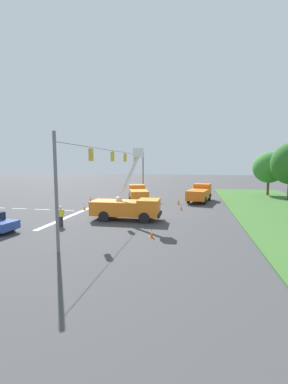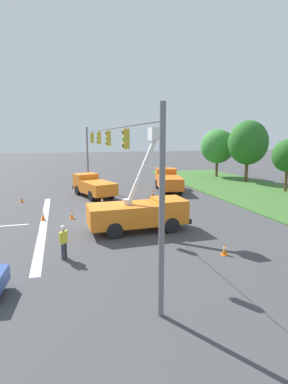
{
  "view_description": "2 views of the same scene",
  "coord_description": "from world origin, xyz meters",
  "px_view_note": "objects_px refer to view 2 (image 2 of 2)",
  "views": [
    {
      "loc": [
        26.69,
        7.96,
        5.33
      ],
      "look_at": [
        2.5,
        3.2,
        2.6
      ],
      "focal_mm": 24.0,
      "sensor_mm": 36.0,
      "label": 1
    },
    {
      "loc": [
        21.96,
        -3.13,
        6.13
      ],
      "look_at": [
        -0.48,
        3.2,
        1.81
      ],
      "focal_mm": 28.0,
      "sensor_mm": 36.0,
      "label": 2
    }
  ],
  "objects_px": {
    "tree_centre": "(288,156)",
    "tree_far_west": "(218,146)",
    "traffic_cone_foreground_left": "(43,216)",
    "traffic_cone_mid_right": "(153,193)",
    "utility_truck_support_far": "(93,186)",
    "traffic_cone_mid_left": "(22,199)",
    "traffic_cone_foreground_right": "(102,201)",
    "traffic_cone_far_left": "(72,215)",
    "utility_truck_bucket_lift": "(139,211)",
    "traffic_cone_lane_edge_b": "(172,202)",
    "tree_west": "(248,143)",
    "traffic_cone_near_bucket": "(225,249)",
    "utility_truck_support_near": "(168,180)",
    "road_worker": "(64,240)"
  },
  "relations": [
    {
      "from": "tree_centre",
      "to": "utility_truck_support_near",
      "type": "bearing_deg",
      "value": -109.23
    },
    {
      "from": "traffic_cone_foreground_right",
      "to": "utility_truck_support_near",
      "type": "bearing_deg",
      "value": 122.35
    },
    {
      "from": "tree_centre",
      "to": "utility_truck_support_far",
      "type": "xyz_separation_m",
      "value": [
        -3.32,
        -21.05,
        -2.91
      ]
    },
    {
      "from": "tree_west",
      "to": "utility_truck_support_near",
      "type": "height_order",
      "value": "tree_west"
    },
    {
      "from": "road_worker",
      "to": "traffic_cone_mid_right",
      "type": "height_order",
      "value": "road_worker"
    },
    {
      "from": "utility_truck_support_far",
      "to": "traffic_cone_lane_edge_b",
      "type": "xyz_separation_m",
      "value": [
        6.03,
        6.45,
        -0.86
      ]
    },
    {
      "from": "tree_centre",
      "to": "road_worker",
      "type": "xyz_separation_m",
      "value": [
        12.59,
        -24.27,
        -3.05
      ]
    },
    {
      "from": "utility_truck_bucket_lift",
      "to": "tree_centre",
      "type": "bearing_deg",
      "value": 115.11
    },
    {
      "from": "utility_truck_support_near",
      "to": "traffic_cone_far_left",
      "type": "xyz_separation_m",
      "value": [
        9.19,
        -11.16,
        -0.91
      ]
    },
    {
      "from": "utility_truck_bucket_lift",
      "to": "traffic_cone_mid_right",
      "type": "height_order",
      "value": "utility_truck_bucket_lift"
    },
    {
      "from": "utility_truck_bucket_lift",
      "to": "traffic_cone_mid_left",
      "type": "distance_m",
      "value": 14.31
    },
    {
      "from": "traffic_cone_foreground_left",
      "to": "utility_truck_bucket_lift",
      "type": "bearing_deg",
      "value": 55.47
    },
    {
      "from": "utility_truck_bucket_lift",
      "to": "road_worker",
      "type": "relative_size",
      "value": 3.79
    },
    {
      "from": "traffic_cone_mid_left",
      "to": "utility_truck_support_near",
      "type": "bearing_deg",
      "value": 97.21
    },
    {
      "from": "traffic_cone_foreground_right",
      "to": "traffic_cone_far_left",
      "type": "relative_size",
      "value": 1.24
    },
    {
      "from": "traffic_cone_foreground_right",
      "to": "traffic_cone_lane_edge_b",
      "type": "xyz_separation_m",
      "value": [
        1.77,
        6.12,
        -0.1
      ]
    },
    {
      "from": "traffic_cone_foreground_left",
      "to": "traffic_cone_mid_right",
      "type": "distance_m",
      "value": 12.16
    },
    {
      "from": "tree_west",
      "to": "utility_truck_support_far",
      "type": "height_order",
      "value": "tree_west"
    },
    {
      "from": "traffic_cone_mid_right",
      "to": "traffic_cone_far_left",
      "type": "relative_size",
      "value": 1.17
    },
    {
      "from": "utility_truck_support_near",
      "to": "traffic_cone_mid_right",
      "type": "height_order",
      "value": "utility_truck_support_near"
    },
    {
      "from": "tree_west",
      "to": "traffic_cone_near_bucket",
      "type": "bearing_deg",
      "value": -36.48
    },
    {
      "from": "utility_truck_bucket_lift",
      "to": "traffic_cone_foreground_left",
      "type": "height_order",
      "value": "utility_truck_bucket_lift"
    },
    {
      "from": "traffic_cone_foreground_right",
      "to": "traffic_cone_mid_right",
      "type": "distance_m",
      "value": 6.02
    },
    {
      "from": "traffic_cone_foreground_left",
      "to": "traffic_cone_foreground_right",
      "type": "height_order",
      "value": "traffic_cone_foreground_right"
    },
    {
      "from": "traffic_cone_mid_right",
      "to": "traffic_cone_foreground_right",
      "type": "bearing_deg",
      "value": -67.47
    },
    {
      "from": "road_worker",
      "to": "traffic_cone_near_bucket",
      "type": "relative_size",
      "value": 2.7
    },
    {
      "from": "traffic_cone_mid_right",
      "to": "utility_truck_bucket_lift",
      "type": "bearing_deg",
      "value": -22.01
    },
    {
      "from": "traffic_cone_foreground_left",
      "to": "traffic_cone_near_bucket",
      "type": "bearing_deg",
      "value": 44.82
    },
    {
      "from": "traffic_cone_mid_right",
      "to": "traffic_cone_far_left",
      "type": "height_order",
      "value": "traffic_cone_mid_right"
    },
    {
      "from": "traffic_cone_foreground_right",
      "to": "traffic_cone_far_left",
      "type": "bearing_deg",
      "value": -35.98
    },
    {
      "from": "tree_far_west",
      "to": "utility_truck_support_far",
      "type": "distance_m",
      "value": 22.65
    },
    {
      "from": "traffic_cone_mid_left",
      "to": "traffic_cone_mid_right",
      "type": "bearing_deg",
      "value": 85.52
    },
    {
      "from": "traffic_cone_mid_left",
      "to": "traffic_cone_mid_right",
      "type": "relative_size",
      "value": 0.84
    },
    {
      "from": "tree_far_west",
      "to": "road_worker",
      "type": "xyz_separation_m",
      "value": [
        26.04,
        -23.16,
        -3.68
      ]
    },
    {
      "from": "utility_truck_bucket_lift",
      "to": "traffic_cone_foreground_right",
      "type": "relative_size",
      "value": 8.48
    },
    {
      "from": "utility_truck_bucket_lift",
      "to": "utility_truck_support_near",
      "type": "relative_size",
      "value": 0.96
    },
    {
      "from": "road_worker",
      "to": "traffic_cone_near_bucket",
      "type": "bearing_deg",
      "value": 77.8
    },
    {
      "from": "utility_truck_support_far",
      "to": "traffic_cone_lane_edge_b",
      "type": "distance_m",
      "value": 8.87
    },
    {
      "from": "utility_truck_support_near",
      "to": "traffic_cone_far_left",
      "type": "distance_m",
      "value": 14.49
    },
    {
      "from": "traffic_cone_near_bucket",
      "to": "utility_truck_support_near",
      "type": "bearing_deg",
      "value": 168.69
    },
    {
      "from": "traffic_cone_foreground_left",
      "to": "traffic_cone_near_bucket",
      "type": "height_order",
      "value": "traffic_cone_foreground_left"
    },
    {
      "from": "utility_truck_bucket_lift",
      "to": "utility_truck_support_near",
      "type": "height_order",
      "value": "utility_truck_bucket_lift"
    },
    {
      "from": "utility_truck_support_far",
      "to": "traffic_cone_near_bucket",
      "type": "distance_m",
      "value": 18.35
    },
    {
      "from": "utility_truck_support_far",
      "to": "traffic_cone_foreground_left",
      "type": "xyz_separation_m",
      "value": [
        8.09,
        -4.6,
        -0.8
      ]
    },
    {
      "from": "tree_far_west",
      "to": "traffic_cone_mid_right",
      "type": "distance_m",
      "value": 19.03
    },
    {
      "from": "utility_truck_support_far",
      "to": "traffic_cone_foreground_left",
      "type": "bearing_deg",
      "value": -29.64
    },
    {
      "from": "tree_centre",
      "to": "tree_far_west",
      "type": "bearing_deg",
      "value": -175.28
    },
    {
      "from": "utility_truck_support_near",
      "to": "utility_truck_support_far",
      "type": "relative_size",
      "value": 1.04
    },
    {
      "from": "traffic_cone_far_left",
      "to": "utility_truck_bucket_lift",
      "type": "bearing_deg",
      "value": 44.74
    },
    {
      "from": "tree_centre",
      "to": "utility_truck_support_far",
      "type": "distance_m",
      "value": 21.51
    }
  ]
}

